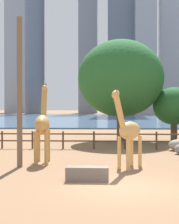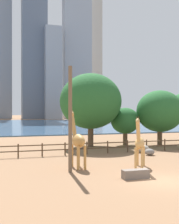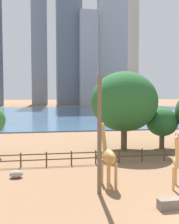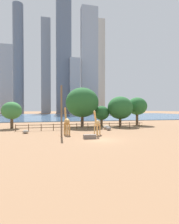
{
  "view_description": "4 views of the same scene",
  "coord_description": "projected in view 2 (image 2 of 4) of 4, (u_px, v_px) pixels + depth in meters",
  "views": [
    {
      "loc": [
        -0.61,
        -13.28,
        3.13
      ],
      "look_at": [
        -2.47,
        24.89,
        2.54
      ],
      "focal_mm": 55.0,
      "sensor_mm": 36.0,
      "label": 1
    },
    {
      "loc": [
        -9.76,
        -15.73,
        4.49
      ],
      "look_at": [
        3.86,
        28.58,
        4.29
      ],
      "focal_mm": 45.0,
      "sensor_mm": 36.0,
      "label": 2
    },
    {
      "loc": [
        -8.85,
        -13.6,
        6.65
      ],
      "look_at": [
        -0.16,
        36.52,
        3.24
      ],
      "focal_mm": 45.0,
      "sensor_mm": 36.0,
      "label": 3
    },
    {
      "loc": [
        -6.98,
        -22.57,
        4.19
      ],
      "look_at": [
        2.79,
        19.2,
        3.41
      ],
      "focal_mm": 28.0,
      "sensor_mm": 36.0,
      "label": 4
    }
  ],
  "objects": [
    {
      "name": "tree_center_broad",
      "position": [
        91.0,
        101.0,
        35.13
      ],
      "size": [
        7.73,
        7.73,
        9.18
      ],
      "color": "brown",
      "rests_on": "ground"
    },
    {
      "name": "tree_right_tall",
      "position": [
        125.0,
        121.0,
        36.73
      ],
      "size": [
        3.77,
        3.77,
        4.89
      ],
      "color": "brown",
      "rests_on": "ground"
    },
    {
      "name": "skyline_tower_glass",
      "position": [
        91.0,
        42.0,
        190.13
      ],
      "size": [
        12.11,
        12.57,
        102.28
      ],
      "primitive_type": "cube",
      "color": "#B7B2A8",
      "rests_on": "ground"
    },
    {
      "name": "harbor_water",
      "position": [
        35.0,
        124.0,
        91.53
      ],
      "size": [
        180.0,
        86.0,
        0.2
      ],
      "primitive_type": "cube",
      "color": "#3D6084",
      "rests_on": "ground"
    },
    {
      "name": "tree_left_large",
      "position": [
        160.0,
        111.0,
        36.43
      ],
      "size": [
        6.02,
        6.02,
        7.15
      ],
      "color": "brown",
      "rests_on": "ground"
    },
    {
      "name": "giraffe_tall",
      "position": [
        140.0,
        143.0,
        22.13
      ],
      "size": [
        1.87,
        2.46,
        4.09
      ],
      "rotation": [
        0.0,
        0.0,
        4.13
      ],
      "color": "tan",
      "rests_on": "ground"
    },
    {
      "name": "feeding_trough",
      "position": [
        135.0,
        174.0,
        18.55
      ],
      "size": [
        1.8,
        0.6,
        0.6
      ],
      "primitive_type": "cube",
      "color": "#72665B",
      "rests_on": "ground"
    },
    {
      "name": "skyline_tower_needle",
      "position": [
        52.0,
        73.0,
        156.81
      ],
      "size": [
        9.18,
        11.98,
        50.75
      ],
      "primitive_type": "cube",
      "color": "#939EAD",
      "rests_on": "ground"
    },
    {
      "name": "boulder_small",
      "position": [
        150.0,
        152.0,
        28.29
      ],
      "size": [
        0.97,
        0.88,
        0.66
      ],
      "primitive_type": "ellipsoid",
      "color": "gray",
      "rests_on": "ground"
    },
    {
      "name": "boulder_by_pole",
      "position": [
        143.0,
        149.0,
        30.09
      ],
      "size": [
        1.46,
        1.08,
        0.81
      ],
      "primitive_type": "ellipsoid",
      "color": "gray",
      "rests_on": "ground"
    },
    {
      "name": "utility_pole",
      "position": [
        70.0,
        119.0,
        20.47
      ],
      "size": [
        0.28,
        0.28,
        7.76
      ],
      "primitive_type": "cylinder",
      "color": "brown",
      "rests_on": "ground"
    },
    {
      "name": "skyline_block_central",
      "position": [
        4.0,
        40.0,
        163.71
      ],
      "size": [
        9.0,
        10.14,
        91.93
      ],
      "primitive_type": "cube",
      "color": "gray",
      "rests_on": "ground"
    },
    {
      "name": "skyline_block_right",
      "position": [
        34.0,
        23.0,
        159.31
      ],
      "size": [
        13.69,
        12.57,
        108.65
      ],
      "primitive_type": "cube",
      "color": "slate",
      "rests_on": "ground"
    },
    {
      "name": "ground_plane",
      "position": [
        34.0,
        124.0,
        94.39
      ],
      "size": [
        400.0,
        400.0,
        0.0
      ],
      "primitive_type": "plane",
      "color": "#8C6647"
    },
    {
      "name": "enclosure_fence",
      "position": [
        99.0,
        146.0,
        29.35
      ],
      "size": [
        26.12,
        0.14,
        1.3
      ],
      "color": "#4C3826",
      "rests_on": "ground"
    },
    {
      "name": "skyline_block_wide",
      "position": [
        77.0,
        31.0,
        166.76
      ],
      "size": [
        16.12,
        8.83,
        103.6
      ],
      "primitive_type": "cube",
      "color": "#939EAD",
      "rests_on": "ground"
    },
    {
      "name": "giraffe_companion",
      "position": [
        78.0,
        140.0,
        22.11
      ],
      "size": [
        0.99,
        3.01,
        4.59
      ],
      "rotation": [
        0.0,
        0.0,
        1.67
      ],
      "color": "#C18C47",
      "rests_on": "ground"
    }
  ]
}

